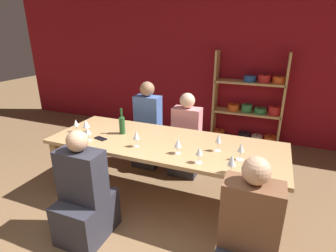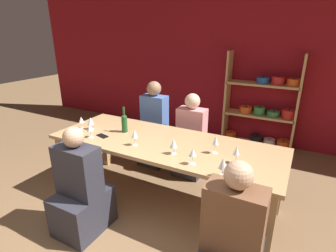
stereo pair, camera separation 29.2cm
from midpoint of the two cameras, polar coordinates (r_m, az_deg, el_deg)
The scene contains 18 objects.
wall_back_red at distance 4.99m, azimuth 7.77°, elevation 13.16°, with size 8.80×0.06×2.70m.
shelf_unit at distance 4.80m, azimuth 15.77°, elevation 3.54°, with size 1.19×0.30×1.62m.
dining_table at distance 2.95m, azimuth -3.58°, elevation -4.92°, with size 2.60×0.95×0.78m.
wine_bottle_green at distance 3.16m, azimuth -12.60°, elevation 0.40°, with size 0.07×0.07×0.31m.
wine_glass_white_a at distance 3.07m, azimuth -19.70°, elevation -1.23°, with size 0.07×0.07×0.15m.
wine_glass_empty_a at distance 2.66m, azimuth 7.87°, elevation -2.87°, with size 0.06×0.06×0.18m.
wine_glass_white_b at distance 2.78m, azimuth -9.93°, elevation -2.13°, with size 0.07×0.07×0.18m.
wine_glass_white_c at distance 2.28m, azimuth 10.16°, elevation -7.54°, with size 0.07×0.07×0.17m.
wine_glass_red_a at distance 2.59m, azimuth -1.08°, elevation -3.90°, with size 0.07×0.07×0.16m.
wine_glass_white_d at distance 3.39m, azimuth -21.77°, elevation 0.52°, with size 0.07×0.07×0.16m.
wine_glass_red_b at distance 3.33m, azimuth -19.84°, elevation 0.35°, with size 0.08×0.08×0.15m.
wine_glass_empty_b at distance 2.42m, azimuth 3.40°, elevation -5.67°, with size 0.07×0.07×0.16m.
wine_glass_red_c at distance 2.52m, azimuth 12.44°, elevation -4.82°, with size 0.07×0.07×0.17m.
cell_phone at distance 3.11m, azimuth -17.10°, elevation -2.68°, with size 0.16×0.11×0.01m.
person_near_a at distance 2.78m, azimuth -20.65°, elevation -14.94°, with size 0.43×0.54×1.12m.
person_far_a at distance 3.72m, azimuth 1.75°, elevation -3.91°, with size 0.39×0.48×1.16m.
person_near_b at distance 2.20m, azimuth 12.80°, elevation -24.18°, with size 0.41×0.52×1.16m.
person_far_b at distance 3.95m, azimuth -6.40°, elevation -1.84°, with size 0.37×0.47×1.27m.
Camera 1 is at (1.10, -1.03, 1.94)m, focal length 28.00 mm.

